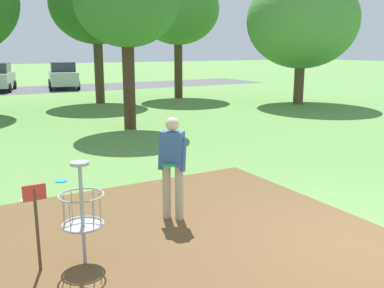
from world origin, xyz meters
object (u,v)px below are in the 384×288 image
disc_golf_basket (77,210)px  frisbee_scattered_b (27,200)px  tree_mid_left (126,3)px  parked_car_center_right (63,75)px  frisbee_far_left (61,181)px  tree_mid_center (178,9)px  player_throwing (173,162)px  tree_far_center (96,5)px  tree_mid_right (302,21)px

disc_golf_basket → frisbee_scattered_b: (-0.21, 2.90, -0.74)m
tree_mid_left → parked_car_center_right: 17.14m
frisbee_far_left → tree_mid_center: bearing=53.1°
player_throwing → tree_far_center: tree_far_center is taller
tree_far_center → tree_mid_left: bearing=-100.3°
frisbee_scattered_b → tree_mid_right: (14.50, 8.27, 4.07)m
disc_golf_basket → frisbee_far_left: disc_golf_basket is taller
frisbee_far_left → parked_car_center_right: size_ratio=0.06×
frisbee_far_left → frisbee_scattered_b: (-0.85, -0.91, 0.00)m
frisbee_scattered_b → tree_mid_right: 17.18m
frisbee_scattered_b → tree_mid_right: bearing=29.7°
tree_mid_left → tree_far_center: bearing=79.7°
player_throwing → frisbee_far_left: bearing=110.7°
tree_mid_left → tree_far_center: size_ratio=0.84×
tree_mid_right → frisbee_far_left: bearing=-151.6°
frisbee_scattered_b → parked_car_center_right: (6.16, 22.77, 0.91)m
parked_car_center_right → tree_mid_left: bearing=-95.8°
frisbee_scattered_b → tree_mid_left: size_ratio=0.04×
frisbee_scattered_b → frisbee_far_left: bearing=46.8°
tree_mid_left → frisbee_far_left: bearing=-125.2°
player_throwing → tree_far_center: size_ratio=0.25×
tree_mid_left → parked_car_center_right: bearing=84.2°
disc_golf_basket → parked_car_center_right: size_ratio=0.31×
tree_mid_left → tree_far_center: 7.78m
player_throwing → tree_mid_center: 18.40m
tree_far_center → tree_mid_center: bearing=0.9°
disc_golf_basket → tree_mid_left: 10.50m
tree_far_center → player_throwing: bearing=-103.8°
tree_far_center → parked_car_center_right: tree_far_center is taller
frisbee_far_left → tree_far_center: size_ratio=0.04×
player_throwing → tree_mid_left: size_ratio=0.30×
frisbee_scattered_b → tree_mid_center: tree_mid_center is taller
player_throwing → frisbee_far_left: size_ratio=6.89×
tree_mid_right → parked_car_center_right: 17.01m
disc_golf_basket → tree_mid_left: size_ratio=0.24×
tree_mid_right → tree_far_center: (-8.64, 5.39, 0.81)m
parked_car_center_right → frisbee_scattered_b: bearing=-105.1°
tree_mid_left → tree_mid_center: 9.79m
parked_car_center_right → frisbee_far_left: bearing=-103.7°
frisbee_far_left → tree_far_center: bearing=68.6°
player_throwing → tree_mid_right: (12.51, 10.38, 3.11)m
disc_golf_basket → parked_car_center_right: (5.95, 25.67, 0.17)m
tree_mid_right → tree_far_center: bearing=148.0°
tree_mid_left → parked_car_center_right: size_ratio=1.30×
parked_car_center_right → disc_golf_basket: bearing=-103.1°
player_throwing → frisbee_far_left: 3.36m
tree_far_center → disc_golf_basket: bearing=-108.8°
disc_golf_basket → tree_mid_center: bearing=58.3°
tree_mid_center → tree_far_center: tree_far_center is taller
frisbee_scattered_b → tree_far_center: size_ratio=0.03×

